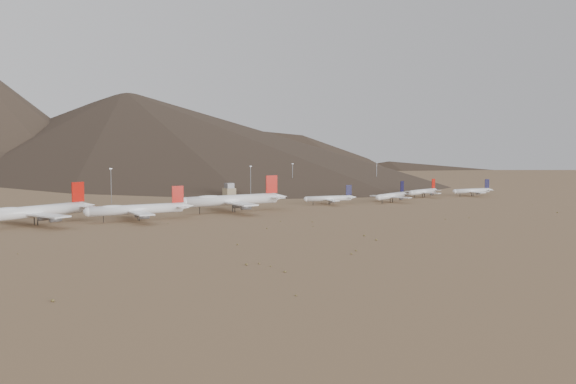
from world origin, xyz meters
TOP-DOWN VIEW (x-y plane):
  - ground at (0.00, 0.00)m, footprint 3000.00×3000.00m
  - widebody_west at (-136.42, 36.15)m, footprint 70.48×56.24m
  - widebody_centre at (-83.47, 23.85)m, footprint 64.06×49.52m
  - widebody_east at (-16.78, 32.27)m, footprint 76.13×58.59m
  - narrowbody_a at (64.51, 35.13)m, footprint 40.60×29.93m
  - narrowbody_b at (113.12, 23.17)m, footprint 43.54×32.38m
  - narrowbody_c at (163.89, 39.65)m, footprint 42.29×31.10m
  - narrowbody_d at (204.33, 23.62)m, footprint 41.11×30.01m
  - control_tower at (30.00, 120.00)m, footprint 8.00×8.00m
  - mast_west at (-61.23, 131.57)m, footprint 2.00×0.60m
  - mast_centre at (44.11, 110.63)m, footprint 2.00×0.60m
  - mast_east at (103.03, 137.33)m, footprint 2.00×0.60m
  - mast_far_east at (194.10, 128.82)m, footprint 2.00×0.60m
  - desert_scrub at (-16.67, -110.40)m, footprint 398.43×183.37m

SIDE VIEW (x-z plane):
  - ground at x=0.00m, z-range 0.00..0.00m
  - desert_scrub at x=-16.67m, z-range -0.10..0.71m
  - narrowbody_a at x=64.51m, z-range -2.40..11.26m
  - narrowbody_d at x=204.33m, z-range -2.40..11.27m
  - narrowbody_c at x=163.89m, z-range -2.49..11.69m
  - narrowbody_b at x=113.12m, z-range -2.61..12.26m
  - control_tower at x=30.00m, z-range -0.68..11.32m
  - widebody_centre at x=-83.47m, z-range -2.96..16.09m
  - widebody_west at x=-136.42m, z-range -3.39..18.48m
  - widebody_east at x=-16.78m, z-range -3.51..19.09m
  - mast_west at x=-61.23m, z-range 1.35..27.05m
  - mast_centre at x=44.11m, z-range 1.35..27.05m
  - mast_east at x=103.03m, z-range 1.35..27.05m
  - mast_far_east at x=194.10m, z-range 1.35..27.05m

